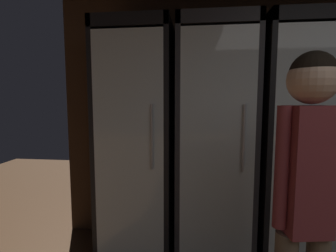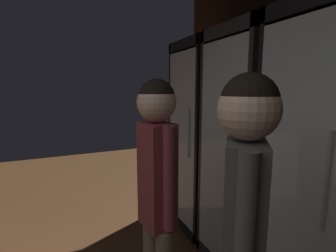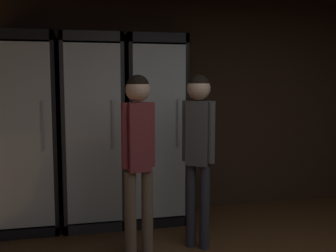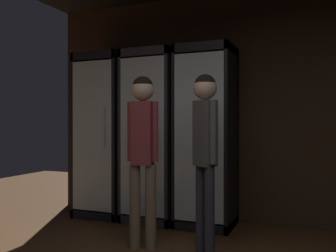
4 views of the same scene
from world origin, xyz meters
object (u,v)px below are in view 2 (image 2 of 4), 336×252
Objects in this scene: shopper_near at (157,188)px; shopper_far at (243,231)px; cooler_far_left at (208,139)px; cooler_left at (251,153)px; cooler_center at (331,181)px.

shopper_far is at bearing 10.94° from shopper_near.
cooler_far_left is 1.27× the size of shopper_far.
cooler_left is 1.31m from shopper_far.
cooler_center is (0.69, -0.00, -0.00)m from cooler_left.
cooler_left is at bearing 179.91° from cooler_center.
cooler_center is 1.27× the size of shopper_far.
cooler_far_left is 1.37m from cooler_center.
cooler_far_left is 0.69m from cooler_left.
cooler_far_left is at bearing 150.61° from shopper_far.
cooler_left is (0.69, 0.00, 0.00)m from cooler_far_left.
cooler_left is 1.27× the size of shopper_far.
cooler_center is (1.37, 0.00, 0.00)m from cooler_far_left.
shopper_near is (0.35, -1.03, -0.00)m from cooler_left.
shopper_far reaches higher than shopper_near.
cooler_left is at bearing 135.59° from shopper_far.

